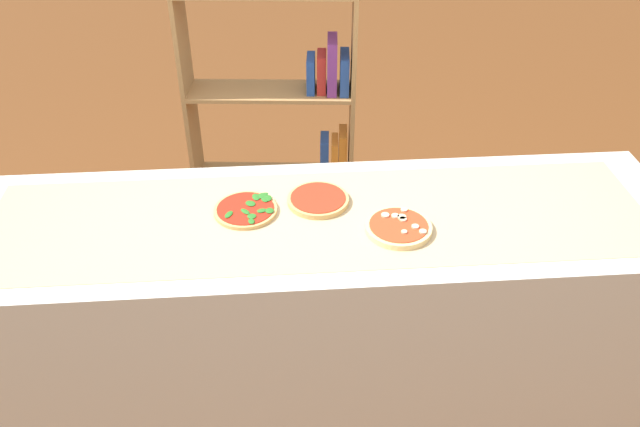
% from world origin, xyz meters
% --- Properties ---
extents(ground_plane, '(12.00, 12.00, 0.00)m').
position_xyz_m(ground_plane, '(0.00, 0.00, 0.00)').
color(ground_plane, brown).
extents(counter, '(2.62, 0.75, 0.90)m').
position_xyz_m(counter, '(0.00, 0.00, 0.45)').
color(counter, beige).
rests_on(counter, ground_plane).
extents(parchment_paper, '(2.34, 0.59, 0.00)m').
position_xyz_m(parchment_paper, '(0.00, 0.00, 0.90)').
color(parchment_paper, tan).
rests_on(parchment_paper, counter).
extents(pizza_spinach_0, '(0.23, 0.23, 0.02)m').
position_xyz_m(pizza_spinach_0, '(-0.26, 0.06, 0.91)').
color(pizza_spinach_0, tan).
rests_on(pizza_spinach_0, parchment_paper).
extents(pizza_plain_1, '(0.23, 0.23, 0.02)m').
position_xyz_m(pizza_plain_1, '(0.00, 0.10, 0.91)').
color(pizza_plain_1, tan).
rests_on(pizza_plain_1, parchment_paper).
extents(pizza_mushroom_2, '(0.23, 0.23, 0.03)m').
position_xyz_m(pizza_mushroom_2, '(0.26, -0.09, 0.91)').
color(pizza_mushroom_2, '#E5C17F').
rests_on(pizza_mushroom_2, parchment_paper).
extents(bookshelf, '(0.81, 0.31, 1.42)m').
position_xyz_m(bookshelf, '(-0.07, 0.95, 0.68)').
color(bookshelf, '#A87A47').
rests_on(bookshelf, ground_plane).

